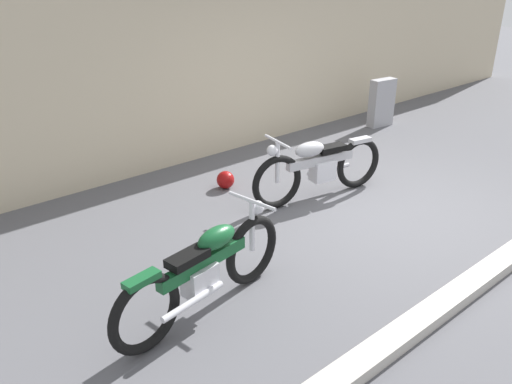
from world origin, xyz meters
TOP-DOWN VIEW (x-y plane):
  - ground_plane at (0.00, 0.00)m, footprint 40.00×40.00m
  - building_wall at (0.00, 3.36)m, footprint 18.00×0.30m
  - curb_strip at (0.00, -1.59)m, footprint 18.00×0.24m
  - stone_marker at (3.00, 2.42)m, footprint 0.54×0.26m
  - helmet at (-1.13, 1.98)m, footprint 0.26×0.26m
  - motorcycle_silver at (-0.35, 0.92)m, footprint 2.08×0.64m
  - motorcycle_green at (-2.97, -0.16)m, footprint 2.05×0.64m

SIDE VIEW (x-z plane):
  - ground_plane at x=0.00m, z-range 0.00..0.00m
  - curb_strip at x=0.00m, z-range 0.00..0.12m
  - helmet at x=-1.13m, z-range 0.00..0.26m
  - motorcycle_green at x=-2.97m, z-range -0.02..0.91m
  - motorcycle_silver at x=-0.35m, z-range -0.02..0.92m
  - stone_marker at x=3.00m, z-range 0.00..0.92m
  - building_wall at x=0.00m, z-range 0.00..2.95m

